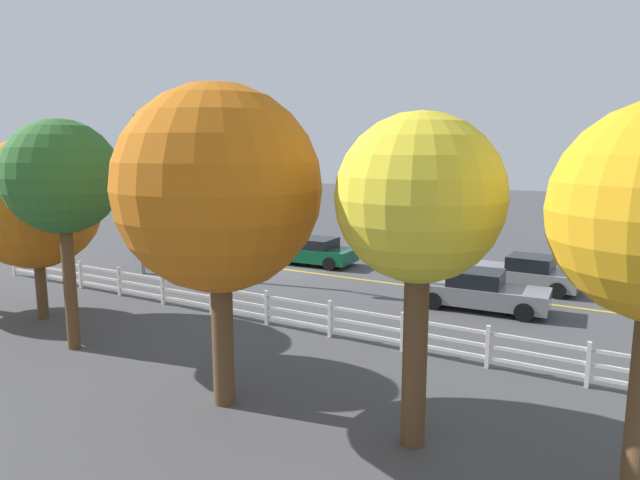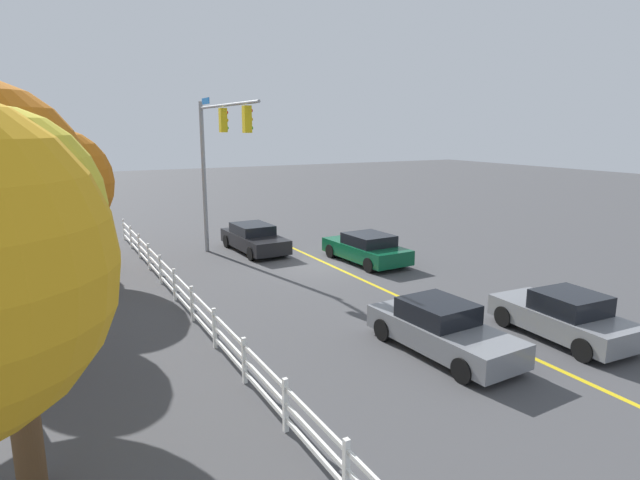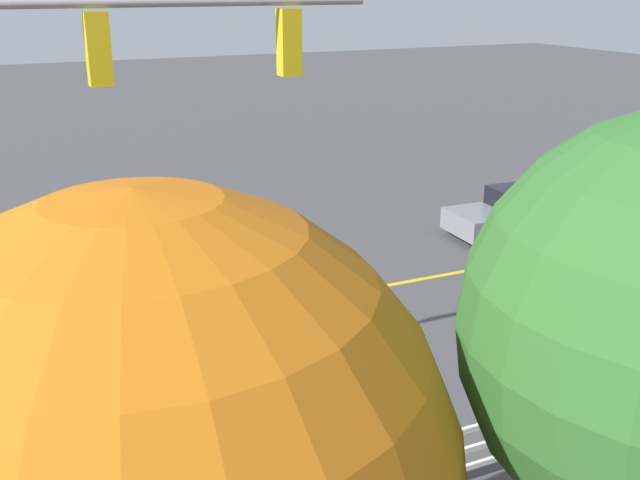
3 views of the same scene
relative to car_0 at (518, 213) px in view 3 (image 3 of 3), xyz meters
The scene contains 7 objects.
ground_plane 10.81m from the car_0, ahead, with size 120.00×120.00×0.00m, color #444447.
lane_center_stripe 6.92m from the car_0, 15.72° to the left, with size 28.00×0.16×0.01m, color gold.
signal_assembly 15.47m from the car_0, 23.48° to the left, with size 7.46×0.37×7.33m.
car_0 is the anchor object (origin of this frame).
car_1 3.90m from the car_0, 76.84° to the left, with size 4.62×2.04×1.40m.
car_2 10.19m from the car_0, ahead, with size 4.59×2.21×1.34m.
white_rail_fence 11.89m from the car_0, 50.10° to the left, with size 26.10×0.10×1.15m.
Camera 3 is at (3.53, 14.89, 7.20)m, focal length 41.67 mm.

